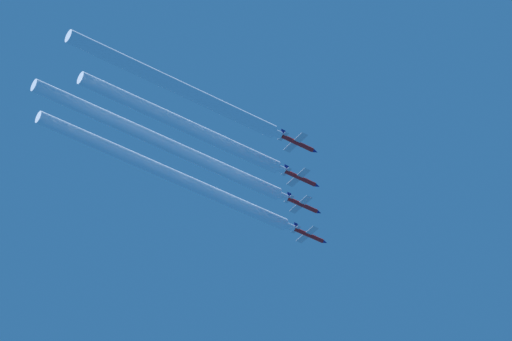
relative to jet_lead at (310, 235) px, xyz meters
name	(u,v)px	position (x,y,z in m)	size (l,w,h in m)	color
jet_lead	(310,235)	(0.00, 0.00, 0.00)	(7.48, 10.89, 2.62)	red
jet_second_echelon	(303,205)	(9.73, -9.11, -0.87)	(7.48, 10.89, 2.62)	red
jet_third_echelon	(301,178)	(19.78, -17.17, -2.96)	(7.48, 10.89, 2.62)	red
jet_fourth_echelon	(298,143)	(30.90, -26.07, -4.33)	(7.48, 10.89, 2.62)	red
smoke_trail_lead	(172,175)	(0.00, -41.76, -0.03)	(3.14, 73.55, 3.14)	white
smoke_trail_second_echelon	(166,144)	(9.73, -49.48, -0.89)	(3.14, 70.76, 3.14)	white
smoke_trail_third_echelon	(186,126)	(19.78, -50.23, -2.99)	(3.14, 56.11, 3.14)	white
smoke_trail_fourth_echelon	(178,87)	(30.90, -59.27, -4.36)	(3.14, 56.40, 3.14)	white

